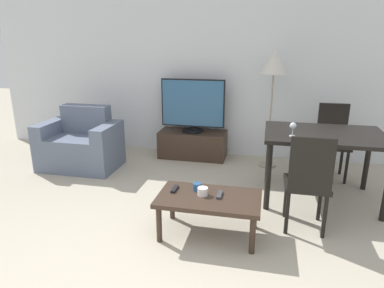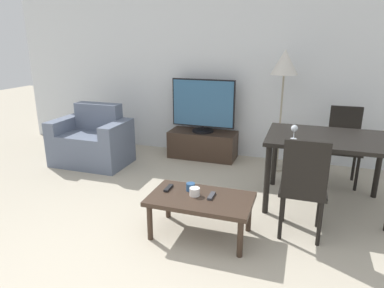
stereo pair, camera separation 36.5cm
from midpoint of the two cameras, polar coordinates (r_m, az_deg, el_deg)
The scene contains 14 objects.
wall_back at distance 5.19m, azimuth 0.68°, elevation 12.96°, with size 6.93×0.06×2.70m.
armchair at distance 5.03m, azimuth -20.03°, elevation -0.25°, with size 1.04×0.67×0.84m.
tv_stand at distance 5.16m, azimuth -1.89°, elevation -0.08°, with size 1.00×0.44×0.40m.
tv at distance 5.02m, azimuth -1.96°, elevation 6.36°, with size 0.94×0.32×0.78m.
coffee_table at distance 3.10m, azimuth -0.57°, elevation -9.61°, with size 0.92×0.53×0.38m.
dining_table at distance 3.86m, azimuth 18.66°, elevation 0.39°, with size 1.25×0.88×0.77m.
dining_chair_near at distance 3.19m, azimuth 15.74°, elevation -5.79°, with size 0.40×0.40×0.94m.
dining_chair_far at distance 4.65m, azimuth 20.30°, elevation 1.01°, with size 0.40×0.40×0.94m.
floor_lamp at distance 4.64m, azimuth 11.30°, elevation 12.58°, with size 0.35×0.35×1.61m.
remote_primary at distance 3.22m, azimuth -6.19°, elevation -7.52°, with size 0.04×0.15×0.02m.
remote_secondary at distance 3.09m, azimuth 1.22°, elevation -8.52°, with size 0.04×0.15×0.02m.
cup_white_near at distance 3.09m, azimuth -1.61°, elevation -7.98°, with size 0.09×0.09×0.07m.
cup_colored_far at distance 3.18m, azimuth -2.43°, elevation -7.21°, with size 0.08×0.08×0.07m.
wine_glass_left at distance 3.58m, azimuth 13.73°, elevation 2.79°, with size 0.07×0.07×0.15m.
Camera 1 is at (0.89, -1.73, 1.72)m, focal length 32.00 mm.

